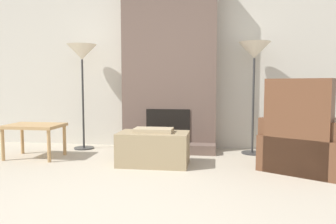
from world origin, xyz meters
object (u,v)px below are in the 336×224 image
object	(u,v)px
side_table	(34,129)
floor_lamp_left	(82,57)
ottoman	(153,148)
armchair	(303,144)
floor_lamp_right	(254,55)

from	to	relation	value
side_table	floor_lamp_left	xyz separation A→B (m)	(0.40, 0.68, 1.00)
ottoman	side_table	bearing A→B (deg)	174.48
armchair	side_table	distance (m)	3.39
side_table	armchair	bearing A→B (deg)	-2.84
armchair	side_table	world-z (taller)	armchair
floor_lamp_left	armchair	bearing A→B (deg)	-15.88
floor_lamp_left	floor_lamp_right	xyz separation A→B (m)	(2.51, 0.00, -0.01)
armchair	floor_lamp_left	size ratio (longest dim) A/B	0.72
ottoman	floor_lamp_left	size ratio (longest dim) A/B	0.54
armchair	floor_lamp_left	world-z (taller)	floor_lamp_left
ottoman	side_table	xyz separation A→B (m)	(-1.65, 0.16, 0.18)
floor_lamp_left	floor_lamp_right	distance (m)	2.51
side_table	floor_lamp_left	size ratio (longest dim) A/B	0.45
ottoman	armchair	bearing A→B (deg)	-0.29
armchair	floor_lamp_right	bearing A→B (deg)	-31.41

